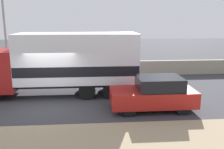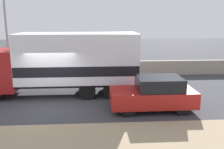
{
  "view_description": "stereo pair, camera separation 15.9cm",
  "coord_description": "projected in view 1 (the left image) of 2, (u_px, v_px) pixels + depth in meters",
  "views": [
    {
      "loc": [
        2.06,
        -11.67,
        4.16
      ],
      "look_at": [
        3.07,
        0.49,
        1.4
      ],
      "focal_mm": 40.0,
      "sensor_mm": 36.0,
      "label": 1
    },
    {
      "loc": [
        2.22,
        -11.68,
        4.16
      ],
      "look_at": [
        3.07,
        0.49,
        1.4
      ],
      "focal_mm": 40.0,
      "sensor_mm": 36.0,
      "label": 2
    }
  ],
  "objects": [
    {
      "name": "street_lamp",
      "position": [
        3.0,
        12.0,
        16.05
      ],
      "size": [
        0.56,
        0.28,
        7.93
      ],
      "color": "gray",
      "rests_on": "ground_plane"
    },
    {
      "name": "ground_plane",
      "position": [
        50.0,
        106.0,
        12.1
      ],
      "size": [
        80.0,
        80.0,
        0.0
      ],
      "primitive_type": "plane",
      "color": "#38383D"
    },
    {
      "name": "car_hatchback",
      "position": [
        154.0,
        94.0,
        11.49
      ],
      "size": [
        3.86,
        1.77,
        1.55
      ],
      "rotation": [
        0.0,
        0.0,
        3.14
      ],
      "color": "#B21E19",
      "rests_on": "ground_plane"
    },
    {
      "name": "box_truck",
      "position": [
        64.0,
        62.0,
        13.52
      ],
      "size": [
        8.6,
        2.38,
        3.39
      ],
      "rotation": [
        0.0,
        0.0,
        3.14
      ],
      "color": "maroon",
      "rests_on": "ground_plane"
    },
    {
      "name": "stone_wall_backdrop",
      "position": [
        63.0,
        69.0,
        18.17
      ],
      "size": [
        60.0,
        0.35,
        1.06
      ],
      "color": "#A39984",
      "rests_on": "ground_plane"
    }
  ]
}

